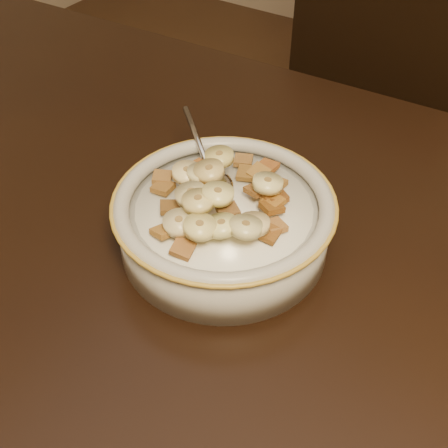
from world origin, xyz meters
The scene contains 41 objects.
table centered at (0.00, 0.00, 0.73)m, with size 1.40×0.90×0.04m, color black.
chair centered at (-0.04, 0.59, 0.51)m, with size 0.45×0.45×1.02m, color black.
cereal_bowl centered at (0.06, 0.06, 0.78)m, with size 0.22×0.22×0.05m, color #B2ADA9.
milk centered at (0.06, 0.06, 0.80)m, with size 0.18×0.18×0.00m, color white.
spoon centered at (0.03, 0.08, 0.81)m, with size 0.04×0.05×0.01m, color silver.
cereal_square_0 centered at (0.06, -0.02, 0.81)m, with size 0.02×0.02×0.01m, color #9B592A.
cereal_square_1 centered at (0.02, 0.07, 0.82)m, with size 0.02×0.02×0.01m, color brown.
cereal_square_2 centered at (0.08, 0.08, 0.82)m, with size 0.02×0.02×0.01m, color #965F2F.
cereal_square_3 centered at (0.04, 0.13, 0.81)m, with size 0.02×0.02×0.01m, color olive.
cereal_square_4 centered at (0.12, 0.04, 0.81)m, with size 0.02×0.02×0.01m, color brown.
cereal_square_5 centered at (0.10, 0.07, 0.82)m, with size 0.02×0.02×0.01m, color brown.
cereal_square_6 centered at (0.05, 0.11, 0.81)m, with size 0.02×0.02×0.01m, color brown.
cereal_square_7 centered at (0.00, 0.09, 0.81)m, with size 0.02×0.02×0.01m, color brown.
cereal_square_8 centered at (0.07, 0.04, 0.82)m, with size 0.02×0.02×0.01m, color brown.
cereal_square_9 centered at (0.10, 0.09, 0.82)m, with size 0.02×0.02×0.01m, color brown.
cereal_square_10 centered at (0.02, 0.02, 0.81)m, with size 0.02×0.02×0.01m, color brown.
cereal_square_11 centered at (0.07, 0.13, 0.81)m, with size 0.02×0.02×0.01m, color #965523.
cereal_square_12 centered at (0.10, 0.09, 0.81)m, with size 0.02×0.02×0.01m, color brown.
cereal_square_13 centered at (0.10, 0.08, 0.82)m, with size 0.02×0.02×0.01m, color #8F5F19.
cereal_square_14 centered at (0.04, 0.05, 0.83)m, with size 0.02×0.02×0.01m, color brown.
cereal_square_15 centered at (-0.01, 0.04, 0.81)m, with size 0.02×0.02×0.01m, color brown.
cereal_square_16 centered at (0.04, 0.04, 0.82)m, with size 0.02×0.02×0.01m, color brown.
cereal_square_17 centered at (0.09, 0.09, 0.82)m, with size 0.02×0.02×0.01m, color brown.
cereal_square_18 centered at (-0.02, 0.06, 0.81)m, with size 0.02×0.02×0.01m, color olive.
cereal_square_19 centered at (0.03, -0.01, 0.81)m, with size 0.02×0.02×0.01m, color olive.
cereal_square_20 centered at (0.09, 0.11, 0.81)m, with size 0.02×0.02×0.01m, color brown.
cereal_square_21 centered at (0.06, 0.11, 0.81)m, with size 0.02×0.02×0.01m, color brown.
cereal_square_22 centered at (0.12, 0.05, 0.81)m, with size 0.02×0.02×0.01m, color #936024.
banana_slice_0 centered at (0.11, 0.03, 0.82)m, with size 0.03×0.03×0.01m, color beige.
banana_slice_1 centered at (0.03, 0.07, 0.83)m, with size 0.03×0.03×0.01m, color tan.
banana_slice_2 centered at (0.03, 0.10, 0.83)m, with size 0.03×0.03×0.01m, color #CCBF67.
banana_slice_3 centered at (0.08, 0.01, 0.82)m, with size 0.03×0.03×0.01m, color #E8DE8E.
banana_slice_4 centered at (0.09, 0.09, 0.83)m, with size 0.03×0.03×0.01m, color #FFE694.
banana_slice_5 centered at (0.10, 0.02, 0.83)m, with size 0.03×0.03×0.01m, color beige.
banana_slice_6 centered at (0.01, 0.06, 0.82)m, with size 0.03×0.03×0.01m, color #F6D180.
banana_slice_7 centered at (0.04, 0.03, 0.83)m, with size 0.03×0.03×0.01m, color #CDBB7B.
banana_slice_8 centered at (0.07, 0.00, 0.83)m, with size 0.03×0.03×0.01m, color #E4C87D.
banana_slice_9 centered at (0.03, 0.06, 0.83)m, with size 0.03×0.03×0.01m, color #FEF1A6.
banana_slice_10 centered at (0.06, 0.04, 0.84)m, with size 0.03×0.03×0.01m, color #FFE79A.
banana_slice_11 centered at (0.05, 0.02, 0.83)m, with size 0.03×0.03×0.01m, color #D9C26A.
banana_slice_12 centered at (0.04, 0.00, 0.82)m, with size 0.03×0.03×0.01m, color beige.
Camera 1 is at (0.29, -0.31, 1.18)m, focal length 45.00 mm.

